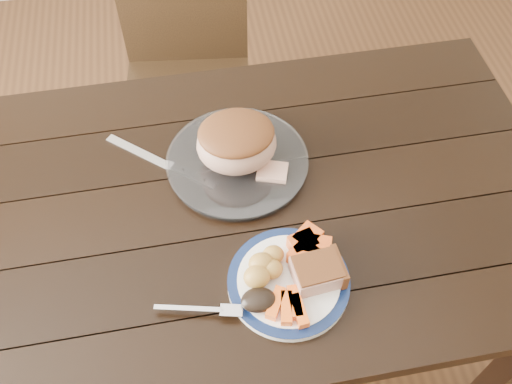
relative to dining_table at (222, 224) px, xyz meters
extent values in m
plane|color=#472B16|center=(0.00, 0.00, -0.66)|extent=(4.00, 4.00, 0.00)
cube|color=black|center=(0.00, 0.00, 0.07)|extent=(1.61, 0.92, 0.04)
cube|color=black|center=(0.71, 0.38, -0.30)|extent=(0.07, 0.07, 0.71)
cube|color=black|center=(-0.04, 0.65, -0.21)|extent=(0.46, 0.46, 0.04)
cube|color=black|center=(-0.02, 0.85, 0.04)|extent=(0.42, 0.09, 0.46)
cube|color=black|center=(0.16, 0.81, -0.44)|extent=(0.04, 0.04, 0.43)
cube|color=black|center=(0.12, 0.45, -0.44)|extent=(0.04, 0.04, 0.43)
cube|color=black|center=(-0.20, 0.85, -0.44)|extent=(0.04, 0.04, 0.43)
cube|color=black|center=(-0.24, 0.49, -0.44)|extent=(0.04, 0.04, 0.43)
cylinder|color=white|center=(0.11, -0.23, 0.10)|extent=(0.25, 0.25, 0.02)
torus|color=#0C1A40|center=(0.11, -0.23, 0.11)|extent=(0.25, 0.25, 0.02)
cylinder|color=white|center=(0.06, 0.10, 0.10)|extent=(0.33, 0.33, 0.02)
cube|color=tan|center=(0.17, -0.23, 0.13)|extent=(0.11, 0.09, 0.04)
ellipsoid|color=gold|center=(0.09, -0.18, 0.13)|extent=(0.05, 0.04, 0.04)
ellipsoid|color=gold|center=(0.05, -0.22, 0.14)|extent=(0.06, 0.05, 0.05)
ellipsoid|color=gold|center=(0.06, -0.20, 0.14)|extent=(0.05, 0.05, 0.05)
ellipsoid|color=gold|center=(0.08, -0.21, 0.13)|extent=(0.05, 0.04, 0.04)
cube|color=#FF6015|center=(0.09, -0.30, 0.12)|extent=(0.03, 0.07, 0.02)
cube|color=#FF6015|center=(0.11, -0.29, 0.12)|extent=(0.02, 0.07, 0.02)
cube|color=#FF6015|center=(0.12, -0.31, 0.12)|extent=(0.03, 0.07, 0.02)
cube|color=#FF6015|center=(0.08, -0.28, 0.12)|extent=(0.05, 0.07, 0.02)
cube|color=#F6551B|center=(0.18, -0.18, 0.13)|extent=(0.07, 0.06, 0.04)
cube|color=#F6551B|center=(0.16, -0.16, 0.13)|extent=(0.07, 0.06, 0.04)
cube|color=#F6551B|center=(0.15, -0.19, 0.13)|extent=(0.07, 0.07, 0.04)
cube|color=#F6551B|center=(0.17, -0.15, 0.13)|extent=(0.07, 0.07, 0.04)
ellipsoid|color=black|center=(0.04, -0.27, 0.13)|extent=(0.07, 0.05, 0.03)
cube|color=silver|center=(-0.10, -0.26, 0.11)|extent=(0.14, 0.04, 0.00)
cube|color=silver|center=(-0.01, -0.28, 0.11)|extent=(0.05, 0.03, 0.00)
ellipsoid|color=tan|center=(0.06, 0.10, 0.17)|extent=(0.19, 0.16, 0.12)
cube|color=tan|center=(0.13, 0.05, 0.12)|extent=(0.08, 0.07, 0.02)
cube|color=silver|center=(-0.17, 0.18, 0.09)|extent=(0.17, 0.15, 0.00)
cube|color=black|center=(-0.05, 0.08, 0.10)|extent=(0.10, 0.09, 0.01)
camera|label=1|loc=(-0.04, -0.76, 1.17)|focal=40.00mm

